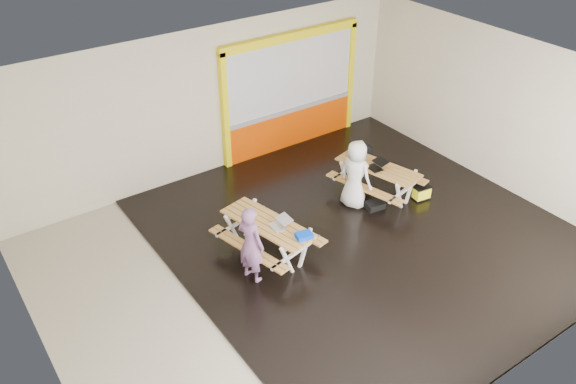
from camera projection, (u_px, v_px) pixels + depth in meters
room at (317, 179)px, 10.55m from camera, size 10.02×8.02×3.52m
deck at (363, 232)px, 12.09m from camera, size 7.50×7.98×0.05m
kiosk at (291, 94)px, 14.49m from camera, size 3.88×0.16×3.00m
picnic_table_left at (268, 230)px, 11.20m from camera, size 1.69×2.17×0.77m
picnic_table_right at (378, 173)px, 12.99m from camera, size 1.72×2.15×0.76m
person_left at (251, 244)px, 10.49m from camera, size 0.51×0.64×1.55m
person_right at (356, 175)px, 12.53m from camera, size 0.65×0.85×1.56m
laptop_left at (280, 224)px, 10.99m from camera, size 0.38×0.35×0.16m
laptop_right at (377, 166)px, 12.81m from camera, size 0.41×0.37×0.17m
blue_pouch at (304, 236)px, 10.70m from camera, size 0.34×0.27×0.09m
toolbox at (358, 151)px, 13.31m from camera, size 0.41×0.23×0.23m
backpack at (366, 153)px, 13.51m from camera, size 0.26×0.17×0.42m
dark_case at (375, 205)px, 12.76m from camera, size 0.43×0.35×0.15m
fluke_bag at (422, 193)px, 13.01m from camera, size 0.40×0.29×0.32m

